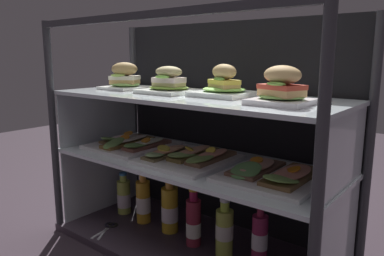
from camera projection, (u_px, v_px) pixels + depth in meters
name	position (u px, v px, depth m)	size (l,w,h in m)	color
ground_plane	(192.00, 252.00, 1.53)	(6.00, 6.00, 0.02)	#31262E
case_base_deck	(192.00, 246.00, 1.52)	(1.19, 0.50, 0.03)	#372D37
case_frame	(214.00, 125.00, 1.54)	(1.19, 0.50, 0.92)	#333338
riser_lower_tier	(192.00, 204.00, 1.49)	(1.13, 0.44, 0.33)	silver
shelf_lower_glass	(192.00, 162.00, 1.45)	(1.15, 0.46, 0.02)	silver
riser_upper_tier	(192.00, 130.00, 1.43)	(1.13, 0.44, 0.24)	silver
shelf_upper_glass	(192.00, 97.00, 1.40)	(1.15, 0.46, 0.02)	silver
plated_roll_sandwich_far_right	(125.00, 79.00, 1.64)	(0.18, 0.18, 0.12)	white
plated_roll_sandwich_center	(168.00, 84.00, 1.46)	(0.20, 0.20, 0.11)	white
plated_roll_sandwich_near_left_corner	(224.00, 86.00, 1.35)	(0.20, 0.20, 0.12)	white
plated_roll_sandwich_mid_right	(282.00, 89.00, 1.12)	(0.17, 0.17, 0.12)	white
open_sandwich_tray_far_right	(131.00, 143.00, 1.65)	(0.31, 0.34, 0.05)	white
open_sandwich_tray_left_of_center	(189.00, 156.00, 1.43)	(0.31, 0.34, 0.06)	white
open_sandwich_tray_mid_right	(273.00, 174.00, 1.23)	(0.31, 0.34, 0.05)	white
juice_bottle_front_middle	(124.00, 197.00, 1.79)	(0.06, 0.06, 0.20)	#BCD252
juice_bottle_back_right	(143.00, 201.00, 1.69)	(0.07, 0.07, 0.24)	gold
juice_bottle_tucked_behind	(170.00, 209.00, 1.60)	(0.07, 0.07, 0.25)	gold
juice_bottle_front_left_end	(194.00, 222.00, 1.48)	(0.06, 0.06, 0.24)	maroon
juice_bottle_back_center	(224.00, 231.00, 1.40)	(0.07, 0.07, 0.23)	#BFD350
juice_bottle_front_right_end	(260.00, 240.00, 1.33)	(0.06, 0.06, 0.24)	#92254C
kitchen_scissors	(109.00, 227.00, 1.65)	(0.11, 0.16, 0.01)	silver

